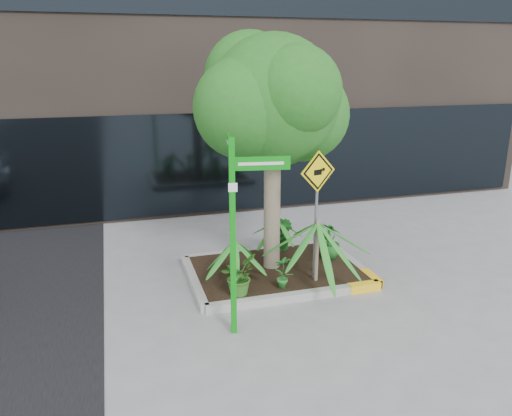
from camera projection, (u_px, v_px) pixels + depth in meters
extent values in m
plane|color=gray|center=(271.00, 283.00, 9.31)|extent=(80.00, 80.00, 0.00)
cube|color=#9E9E99|center=(260.00, 251.00, 10.63)|extent=(3.20, 0.15, 0.15)
cube|color=#9E9E99|center=(296.00, 297.00, 8.61)|extent=(3.20, 0.15, 0.15)
cube|color=#9E9E99|center=(194.00, 282.00, 9.19)|extent=(0.15, 2.20, 0.15)
cube|color=#9E9E99|center=(351.00, 262.00, 10.05)|extent=(0.15, 2.20, 0.15)
cube|color=yellow|center=(364.00, 287.00, 8.96)|extent=(0.60, 0.17, 0.15)
cube|color=black|center=(276.00, 269.00, 9.61)|extent=(3.05, 2.05, 0.06)
cylinder|color=gray|center=(272.00, 201.00, 9.32)|extent=(0.31, 0.31, 2.92)
cylinder|color=gray|center=(278.00, 144.00, 9.03)|extent=(0.55, 0.16, 0.95)
sphere|color=#21611B|center=(273.00, 101.00, 8.78)|extent=(2.33, 2.33, 2.33)
sphere|color=#21611B|center=(303.00, 115.00, 9.32)|extent=(1.75, 1.75, 1.75)
sphere|color=#21611B|center=(244.00, 108.00, 8.48)|extent=(1.75, 1.75, 1.75)
sphere|color=#21611B|center=(295.00, 91.00, 8.24)|extent=(1.55, 1.55, 1.55)
sphere|color=#21611B|center=(250.00, 77.00, 9.04)|extent=(1.65, 1.65, 1.65)
cylinder|color=gray|center=(317.00, 250.00, 8.91)|extent=(0.07, 0.07, 1.17)
cylinder|color=gray|center=(235.00, 259.00, 9.02)|extent=(0.07, 0.07, 0.79)
cylinder|color=gray|center=(279.00, 234.00, 10.38)|extent=(0.07, 0.07, 0.71)
imported|color=#2B611B|center=(238.00, 275.00, 8.46)|extent=(0.84, 0.84, 0.68)
imported|color=#1E6521|center=(330.00, 241.00, 9.99)|extent=(0.55, 0.55, 0.73)
imported|color=#247527|center=(283.00, 271.00, 8.68)|extent=(0.34, 0.34, 0.62)
imported|color=#1C621F|center=(284.00, 233.00, 10.39)|extent=(0.54, 0.54, 0.74)
cube|color=#0D9313|center=(233.00, 240.00, 7.21)|extent=(0.10, 0.10, 3.00)
cube|color=#0D9313|center=(261.00, 163.00, 6.93)|extent=(0.83, 0.16, 0.19)
cube|color=#0D9313|center=(229.00, 144.00, 7.21)|extent=(0.16, 0.83, 0.19)
cube|color=white|center=(261.00, 164.00, 6.92)|extent=(0.63, 0.11, 0.04)
cube|color=white|center=(228.00, 144.00, 7.20)|extent=(0.11, 0.63, 0.04)
cube|color=white|center=(233.00, 187.00, 6.93)|extent=(0.13, 0.03, 0.13)
cylinder|color=slate|center=(316.00, 222.00, 8.84)|extent=(0.07, 0.09, 2.18)
cube|color=yellow|center=(318.00, 171.00, 8.56)|extent=(0.71, 0.22, 0.73)
cube|color=black|center=(318.00, 172.00, 8.55)|extent=(0.63, 0.18, 0.65)
cube|color=yellow|center=(318.00, 172.00, 8.54)|extent=(0.53, 0.15, 0.55)
cube|color=black|center=(318.00, 172.00, 8.54)|extent=(0.17, 0.05, 0.10)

